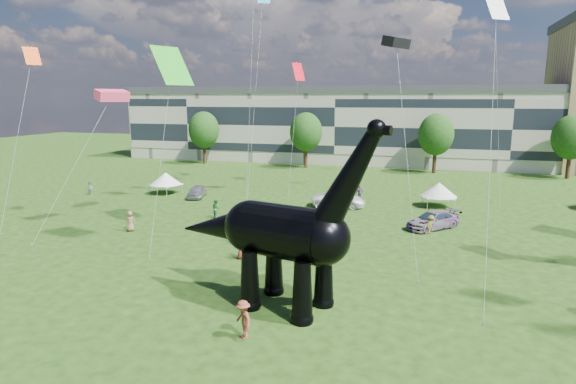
# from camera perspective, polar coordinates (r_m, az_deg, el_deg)

# --- Properties ---
(ground) EXTENTS (220.00, 220.00, 0.00)m
(ground) POSITION_cam_1_polar(r_m,az_deg,el_deg) (25.84, -1.23, -14.53)
(ground) COLOR #16330C
(ground) RESTS_ON ground
(terrace_row) EXTENTS (78.00, 11.00, 12.00)m
(terrace_row) POSITION_cam_1_polar(r_m,az_deg,el_deg) (85.69, 6.25, 7.57)
(terrace_row) COLOR beige
(terrace_row) RESTS_ON ground
(tree_far_left) EXTENTS (5.20, 5.20, 9.44)m
(tree_far_left) POSITION_cam_1_polar(r_m,az_deg,el_deg) (83.99, -9.95, 7.60)
(tree_far_left) COLOR #382314
(tree_far_left) RESTS_ON ground
(tree_mid_left) EXTENTS (5.20, 5.20, 9.44)m
(tree_mid_left) POSITION_cam_1_polar(r_m,az_deg,el_deg) (77.73, 2.14, 7.49)
(tree_mid_left) COLOR #382314
(tree_mid_left) RESTS_ON ground
(tree_mid_right) EXTENTS (5.20, 5.20, 9.44)m
(tree_mid_right) POSITION_cam_1_polar(r_m,az_deg,el_deg) (75.36, 17.16, 6.90)
(tree_mid_right) COLOR #382314
(tree_mid_right) RESTS_ON ground
(tree_far_right) EXTENTS (5.20, 5.20, 9.44)m
(tree_far_right) POSITION_cam_1_polar(r_m,az_deg,el_deg) (77.70, 30.60, 5.96)
(tree_far_right) COLOR #382314
(tree_far_right) RESTS_ON ground
(dinosaur_sculpture) EXTENTS (12.99, 5.24, 10.63)m
(dinosaur_sculpture) POSITION_cam_1_polar(r_m,az_deg,el_deg) (25.81, -1.21, -5.01)
(dinosaur_sculpture) COLOR black
(dinosaur_sculpture) RESTS_ON ground
(car_silver) EXTENTS (2.63, 4.38, 1.40)m
(car_silver) POSITION_cam_1_polar(r_m,az_deg,el_deg) (55.70, -10.74, 0.06)
(car_silver) COLOR #B4B3B8
(car_silver) RESTS_ON ground
(car_grey) EXTENTS (4.42, 2.91, 1.38)m
(car_grey) POSITION_cam_1_polar(r_m,az_deg,el_deg) (45.04, -3.87, -2.39)
(car_grey) COLOR slate
(car_grey) RESTS_ON ground
(car_white) EXTENTS (5.70, 2.99, 1.53)m
(car_white) POSITION_cam_1_polar(r_m,az_deg,el_deg) (50.21, 6.03, -0.93)
(car_white) COLOR white
(car_white) RESTS_ON ground
(car_dark) EXTENTS (5.10, 5.17, 1.50)m
(car_dark) POSITION_cam_1_polar(r_m,az_deg,el_deg) (43.58, 16.80, -3.23)
(car_dark) COLOR #595960
(car_dark) RESTS_ON ground
(gazebo_near) EXTENTS (4.32, 4.32, 2.57)m
(gazebo_near) POSITION_cam_1_polar(r_m,az_deg,el_deg) (52.29, 17.45, 0.26)
(gazebo_near) COLOR silver
(gazebo_near) RESTS_ON ground
(gazebo_left) EXTENTS (4.36, 4.36, 2.53)m
(gazebo_left) POSITION_cam_1_polar(r_m,az_deg,el_deg) (58.61, -14.30, 1.53)
(gazebo_left) COLOR white
(gazebo_left) RESTS_ON ground
(visitors) EXTENTS (56.92, 36.46, 1.89)m
(visitors) POSITION_cam_1_polar(r_m,az_deg,el_deg) (39.96, -1.42, -3.85)
(visitors) COLOR maroon
(visitors) RESTS_ON ground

